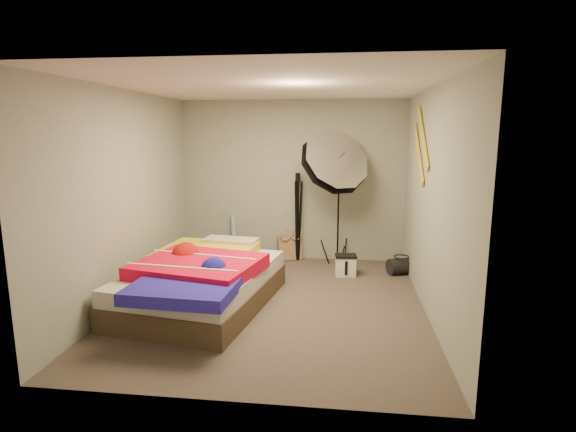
# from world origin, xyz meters

# --- Properties ---
(floor) EXTENTS (4.00, 4.00, 0.00)m
(floor) POSITION_xyz_m (0.00, 0.00, 0.00)
(floor) COLOR #51473E
(floor) RESTS_ON ground
(ceiling) EXTENTS (4.00, 4.00, 0.00)m
(ceiling) POSITION_xyz_m (0.00, 0.00, 2.50)
(ceiling) COLOR silver
(ceiling) RESTS_ON wall_back
(wall_back) EXTENTS (3.50, 0.00, 3.50)m
(wall_back) POSITION_xyz_m (0.00, 2.00, 1.25)
(wall_back) COLOR gray
(wall_back) RESTS_ON floor
(wall_front) EXTENTS (3.50, 0.00, 3.50)m
(wall_front) POSITION_xyz_m (0.00, -2.00, 1.25)
(wall_front) COLOR gray
(wall_front) RESTS_ON floor
(wall_left) EXTENTS (0.00, 4.00, 4.00)m
(wall_left) POSITION_xyz_m (-1.75, 0.00, 1.25)
(wall_left) COLOR gray
(wall_left) RESTS_ON floor
(wall_right) EXTENTS (0.00, 4.00, 4.00)m
(wall_right) POSITION_xyz_m (1.75, 0.00, 1.25)
(wall_right) COLOR gray
(wall_right) RESTS_ON floor
(tote_bag) EXTENTS (0.41, 0.29, 0.39)m
(tote_bag) POSITION_xyz_m (-0.03, 1.89, 0.19)
(tote_bag) COLOR #A17F5D
(tote_bag) RESTS_ON floor
(wrapping_roll) EXTENTS (0.14, 0.21, 0.68)m
(wrapping_roll) POSITION_xyz_m (-0.94, 1.90, 0.34)
(wrapping_roll) COLOR #4373B4
(wrapping_roll) RESTS_ON floor
(camera_case) EXTENTS (0.29, 0.22, 0.28)m
(camera_case) POSITION_xyz_m (0.85, 1.17, 0.14)
(camera_case) COLOR silver
(camera_case) RESTS_ON floor
(duffel_bag) EXTENTS (0.44, 0.36, 0.23)m
(duffel_bag) POSITION_xyz_m (1.65, 1.34, 0.12)
(duffel_bag) COLOR black
(duffel_bag) RESTS_ON floor
(wall_stripe_upper) EXTENTS (0.02, 0.91, 0.78)m
(wall_stripe_upper) POSITION_xyz_m (1.73, 0.60, 1.95)
(wall_stripe_upper) COLOR gold
(wall_stripe_upper) RESTS_ON wall_right
(wall_stripe_lower) EXTENTS (0.02, 0.91, 0.78)m
(wall_stripe_lower) POSITION_xyz_m (1.73, 0.85, 1.75)
(wall_stripe_lower) COLOR gold
(wall_stripe_lower) RESTS_ON wall_right
(bed) EXTENTS (1.74, 2.35, 0.60)m
(bed) POSITION_xyz_m (-0.82, -0.15, 0.30)
(bed) COLOR #4B3929
(bed) RESTS_ON floor
(photo_umbrella) EXTENTS (1.03, 1.16, 2.16)m
(photo_umbrella) POSITION_xyz_m (0.64, 1.56, 1.55)
(photo_umbrella) COLOR black
(photo_umbrella) RESTS_ON floor
(camera_tripod) EXTENTS (0.08, 0.08, 1.39)m
(camera_tripod) POSITION_xyz_m (0.10, 1.87, 0.80)
(camera_tripod) COLOR black
(camera_tripod) RESTS_ON floor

